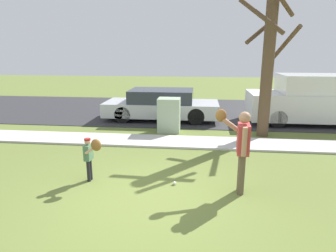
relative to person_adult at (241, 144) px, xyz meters
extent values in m
plane|color=olive|center=(-1.77, 3.02, -1.02)|extent=(48.00, 48.00, 0.00)
cube|color=beige|center=(-1.77, 3.12, -0.99)|extent=(36.00, 1.20, 0.06)
cube|color=#2D2D30|center=(-1.77, 8.12, -1.01)|extent=(36.00, 6.80, 0.02)
cylinder|color=brown|center=(0.04, -0.10, -0.61)|extent=(0.13, 0.13, 0.83)
cylinder|color=brown|center=(0.05, 0.06, -0.61)|extent=(0.13, 0.13, 0.83)
cube|color=#B73838|center=(0.04, -0.02, 0.10)|extent=(0.25, 0.41, 0.59)
sphere|color=#A87A5B|center=(0.04, -0.02, 0.52)|extent=(0.22, 0.22, 0.22)
cylinder|color=#A87A5B|center=(0.03, -0.27, 0.12)|extent=(0.10, 0.10, 0.55)
cylinder|color=#A87A5B|center=(-0.19, 0.24, 0.31)|extent=(0.51, 0.13, 0.40)
ellipsoid|color=brown|center=(-0.38, 0.25, 0.49)|extent=(0.23, 0.15, 0.26)
cylinder|color=black|center=(-3.16, 0.23, -0.78)|extent=(0.08, 0.08, 0.48)
cylinder|color=black|center=(-3.17, 0.14, -0.78)|extent=(0.08, 0.08, 0.48)
cube|color=#4C7251|center=(-3.17, 0.19, -0.37)|extent=(0.14, 0.24, 0.34)
sphere|color=tan|center=(-3.17, 0.19, -0.13)|extent=(0.13, 0.13, 0.13)
cylinder|color=maroon|center=(-3.17, 0.19, -0.08)|extent=(0.14, 0.14, 0.04)
cylinder|color=tan|center=(-3.16, 0.33, -0.36)|extent=(0.06, 0.06, 0.32)
cylinder|color=tan|center=(-3.03, 0.03, -0.25)|extent=(0.30, 0.07, 0.23)
ellipsoid|color=brown|center=(-2.92, 0.03, -0.14)|extent=(0.23, 0.15, 0.26)
sphere|color=white|center=(-1.30, 0.17, -0.98)|extent=(0.07, 0.07, 0.07)
cube|color=#9EB293|center=(-1.87, 4.39, -0.43)|extent=(0.76, 0.65, 1.18)
cylinder|color=brown|center=(1.29, 4.20, 1.29)|extent=(0.37, 0.37, 4.63)
cylinder|color=brown|center=(1.83, 4.37, 1.99)|extent=(0.53, 1.36, 1.02)
cylinder|color=brown|center=(1.06, 4.60, 2.36)|extent=(1.05, 0.69, 0.85)
cylinder|color=brown|center=(0.88, 3.73, 2.73)|extent=(1.26, 1.11, 1.14)
cylinder|color=brown|center=(1.54, 3.91, 3.10)|extent=(0.84, 0.72, 0.74)
cube|color=silver|center=(-2.37, 6.19, -0.55)|extent=(4.60, 1.80, 0.55)
cube|color=#2D333D|center=(-2.37, 6.19, -0.03)|extent=(2.53, 1.66, 0.50)
cylinder|color=black|center=(-3.80, 5.40, -0.68)|extent=(0.64, 0.22, 0.64)
cylinder|color=black|center=(-3.80, 6.98, -0.68)|extent=(0.64, 0.22, 0.64)
cylinder|color=black|center=(-0.94, 5.40, -0.68)|extent=(0.64, 0.22, 0.64)
cylinder|color=black|center=(-0.94, 6.98, -0.68)|extent=(0.64, 0.22, 0.64)
cube|color=silver|center=(3.60, 6.17, -0.33)|extent=(5.00, 1.95, 1.00)
cube|color=silver|center=(3.60, 6.17, 0.52)|extent=(2.75, 1.79, 0.70)
cylinder|color=black|center=(2.05, 5.31, -0.68)|extent=(0.64, 0.22, 0.64)
cylinder|color=black|center=(2.05, 7.04, -0.68)|extent=(0.64, 0.22, 0.64)
camera|label=1|loc=(-0.81, -5.53, 1.74)|focal=31.31mm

